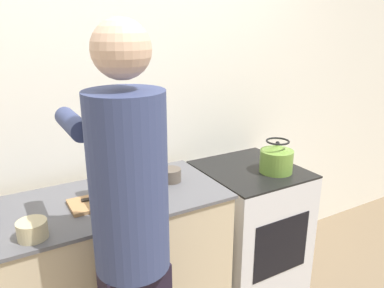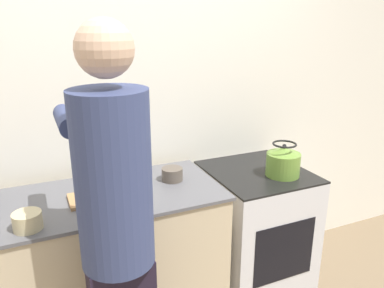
% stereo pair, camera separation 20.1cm
% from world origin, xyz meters
% --- Properties ---
extents(wall_back, '(8.00, 0.05, 2.60)m').
position_xyz_m(wall_back, '(0.00, 0.72, 1.30)').
color(wall_back, silver).
rests_on(wall_back, ground_plane).
extents(counter, '(1.34, 0.62, 0.92)m').
position_xyz_m(counter, '(-0.34, 0.30, 0.46)').
color(counter, '#C6B28E').
rests_on(counter, ground_plane).
extents(oven, '(0.60, 0.65, 0.88)m').
position_xyz_m(oven, '(0.69, 0.33, 0.44)').
color(oven, silver).
rests_on(oven, ground_plane).
extents(person, '(0.34, 0.58, 1.81)m').
position_xyz_m(person, '(-0.34, -0.20, 1.00)').
color(person, black).
rests_on(person, ground_plane).
extents(cutting_board, '(0.30, 0.18, 0.02)m').
position_xyz_m(cutting_board, '(-0.33, 0.27, 0.93)').
color(cutting_board, '#A87A4C').
rests_on(cutting_board, counter).
extents(knife, '(0.25, 0.06, 0.01)m').
position_xyz_m(knife, '(-0.30, 0.28, 0.94)').
color(knife, silver).
rests_on(knife, cutting_board).
extents(kettle, '(0.21, 0.21, 0.21)m').
position_xyz_m(kettle, '(0.79, 0.20, 0.97)').
color(kettle, olive).
rests_on(kettle, oven).
extents(bowl_prep, '(0.12, 0.12, 0.07)m').
position_xyz_m(bowl_prep, '(0.11, 0.34, 0.96)').
color(bowl_prep, brown).
rests_on(bowl_prep, counter).
extents(bowl_mixing, '(0.13, 0.13, 0.08)m').
position_xyz_m(bowl_mixing, '(-0.67, 0.09, 0.96)').
color(bowl_mixing, '#C6B789').
rests_on(bowl_mixing, counter).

